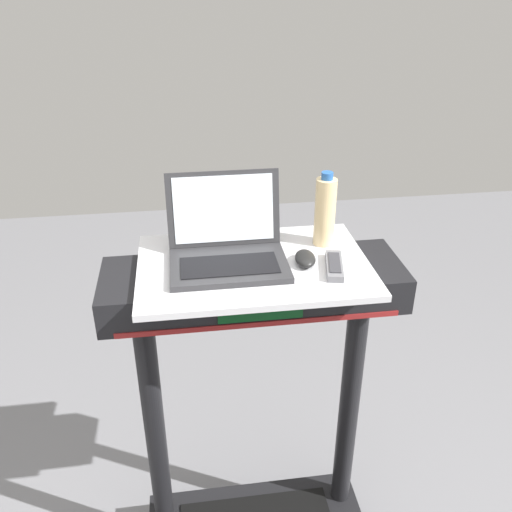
% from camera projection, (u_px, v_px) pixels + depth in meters
% --- Properties ---
extents(desk_board, '(0.68, 0.46, 0.02)m').
position_uv_depth(desk_board, '(254.00, 266.00, 1.62)').
color(desk_board, silver).
rests_on(desk_board, treadmill_base).
extents(laptop, '(0.34, 0.28, 0.24)m').
position_uv_depth(laptop, '(227.00, 246.00, 1.60)').
color(laptop, '#2D2D30').
rests_on(laptop, desk_board).
extents(computer_mouse, '(0.07, 0.11, 0.03)m').
position_uv_depth(computer_mouse, '(305.00, 258.00, 1.60)').
color(computer_mouse, black).
rests_on(computer_mouse, desk_board).
extents(water_bottle, '(0.06, 0.06, 0.23)m').
position_uv_depth(water_bottle, '(325.00, 211.00, 1.68)').
color(water_bottle, beige).
rests_on(water_bottle, desk_board).
extents(tv_remote, '(0.08, 0.17, 0.02)m').
position_uv_depth(tv_remote, '(334.00, 266.00, 1.58)').
color(tv_remote, slate).
rests_on(tv_remote, desk_board).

